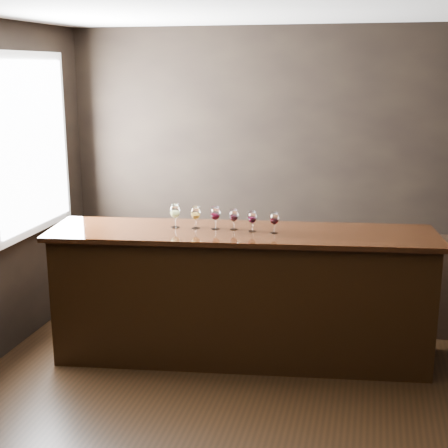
% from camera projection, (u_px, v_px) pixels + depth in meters
% --- Properties ---
extents(ground, '(5.00, 5.00, 0.00)m').
position_uv_depth(ground, '(282.00, 433.00, 4.23)').
color(ground, black).
rests_on(ground, ground).
extents(room_shell, '(5.02, 4.52, 2.81)m').
position_uv_depth(room_shell, '(254.00, 165.00, 3.95)').
color(room_shell, black).
rests_on(room_shell, ground).
extents(bar_counter, '(3.13, 1.08, 1.07)m').
position_uv_depth(bar_counter, '(241.00, 297.00, 5.23)').
color(bar_counter, black).
rests_on(bar_counter, ground).
extents(bar_top, '(3.24, 1.17, 0.04)m').
position_uv_depth(bar_top, '(242.00, 233.00, 5.10)').
color(bar_top, black).
rests_on(bar_top, bar_counter).
extents(back_bar_shelf, '(2.47, 0.40, 0.89)m').
position_uv_depth(back_bar_shelf, '(386.00, 282.00, 5.88)').
color(back_bar_shelf, black).
rests_on(back_bar_shelf, ground).
extents(glass_white, '(0.09, 0.09, 0.20)m').
position_uv_depth(glass_white, '(175.00, 212.00, 5.17)').
color(glass_white, white).
rests_on(glass_white, bar_top).
extents(glass_amber, '(0.08, 0.08, 0.19)m').
position_uv_depth(glass_amber, '(196.00, 214.00, 5.14)').
color(glass_amber, white).
rests_on(glass_amber, bar_top).
extents(glass_red_a, '(0.08, 0.08, 0.19)m').
position_uv_depth(glass_red_a, '(215.00, 214.00, 5.12)').
color(glass_red_a, white).
rests_on(glass_red_a, bar_top).
extents(glass_red_b, '(0.07, 0.07, 0.17)m').
position_uv_depth(glass_red_b, '(234.00, 216.00, 5.11)').
color(glass_red_b, white).
rests_on(glass_red_b, bar_top).
extents(glass_red_c, '(0.07, 0.07, 0.17)m').
position_uv_depth(glass_red_c, '(252.00, 218.00, 5.05)').
color(glass_red_c, white).
rests_on(glass_red_c, bar_top).
extents(glass_red_d, '(0.07, 0.07, 0.17)m').
position_uv_depth(glass_red_d, '(274.00, 219.00, 5.00)').
color(glass_red_d, white).
rests_on(glass_red_d, bar_top).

